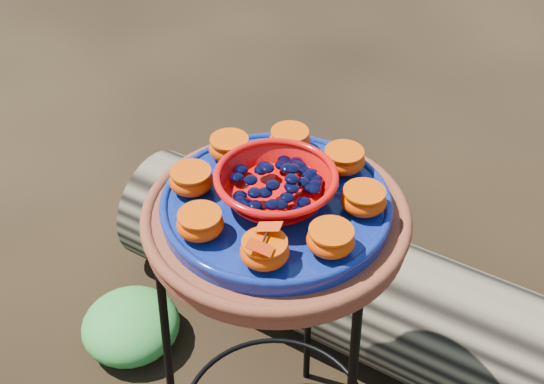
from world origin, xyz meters
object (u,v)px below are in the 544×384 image
(driftwood_log, at_px, (428,321))
(red_bowl, at_px, (276,187))
(terracotta_saucer, at_px, (276,219))
(cobalt_plate, at_px, (276,206))
(plant_stand, at_px, (275,358))

(driftwood_log, bearing_deg, red_bowl, -124.77)
(terracotta_saucer, height_order, cobalt_plate, cobalt_plate)
(plant_stand, height_order, red_bowl, red_bowl)
(plant_stand, xyz_separation_m, terracotta_saucer, (0.00, 0.00, 0.37))
(red_bowl, bearing_deg, terracotta_saucer, 0.00)
(plant_stand, xyz_separation_m, driftwood_log, (0.26, 0.37, -0.19))
(terracotta_saucer, height_order, driftwood_log, terracotta_saucer)
(cobalt_plate, bearing_deg, terracotta_saucer, 0.00)
(terracotta_saucer, relative_size, cobalt_plate, 1.17)
(plant_stand, distance_m, cobalt_plate, 0.40)
(terracotta_saucer, relative_size, driftwood_log, 0.25)
(terracotta_saucer, relative_size, red_bowl, 2.33)
(plant_stand, bearing_deg, driftwood_log, 55.23)
(red_bowl, bearing_deg, driftwood_log, 55.23)
(driftwood_log, bearing_deg, cobalt_plate, -124.77)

